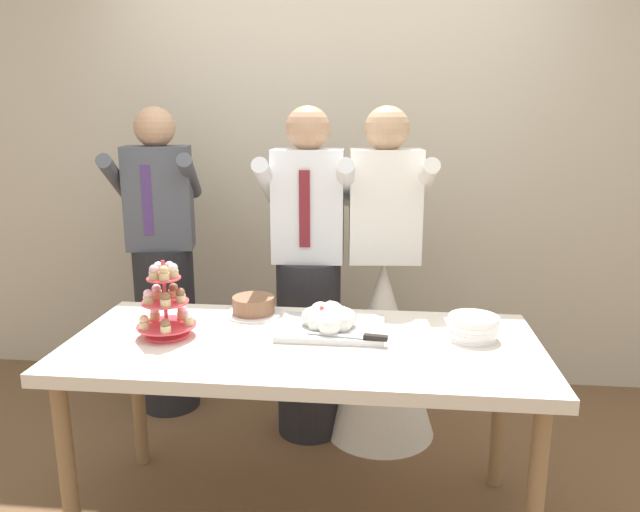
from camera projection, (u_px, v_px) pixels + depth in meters
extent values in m
cube|color=beige|center=(335.00, 143.00, 3.53)|extent=(5.20, 0.10, 2.90)
cube|color=silver|center=(303.00, 347.00, 2.29)|extent=(1.80, 0.80, 0.05)
cylinder|color=olive|center=(67.00, 472.00, 2.16)|extent=(0.06, 0.06, 0.72)
cylinder|color=olive|center=(535.00, 502.00, 1.99)|extent=(0.06, 0.06, 0.72)
cylinder|color=olive|center=(138.00, 392.00, 2.78)|extent=(0.06, 0.06, 0.72)
cylinder|color=olive|center=(499.00, 410.00, 2.61)|extent=(0.06, 0.06, 0.72)
cylinder|color=#D83F4C|center=(167.00, 335.00, 2.34)|extent=(0.17, 0.17, 0.01)
cylinder|color=#D83F4C|center=(165.00, 299.00, 2.30)|extent=(0.01, 0.01, 0.31)
cylinder|color=#D83F4C|center=(167.00, 325.00, 2.33)|extent=(0.23, 0.23, 0.01)
cylinder|color=#D1B784|center=(189.00, 321.00, 2.32)|extent=(0.04, 0.04, 0.03)
sphere|color=white|center=(189.00, 315.00, 2.32)|extent=(0.04, 0.04, 0.04)
cylinder|color=#D1B784|center=(182.00, 315.00, 2.39)|extent=(0.04, 0.04, 0.03)
sphere|color=#EAB7C6|center=(182.00, 309.00, 2.39)|extent=(0.04, 0.04, 0.04)
cylinder|color=#D1B784|center=(155.00, 316.00, 2.38)|extent=(0.04, 0.04, 0.03)
sphere|color=white|center=(155.00, 310.00, 2.38)|extent=(0.04, 0.04, 0.04)
cylinder|color=#D1B784|center=(144.00, 325.00, 2.28)|extent=(0.04, 0.04, 0.03)
sphere|color=#D6B27A|center=(144.00, 319.00, 2.27)|extent=(0.04, 0.04, 0.04)
cylinder|color=#D1B784|center=(166.00, 329.00, 2.24)|extent=(0.04, 0.04, 0.03)
sphere|color=brown|center=(165.00, 323.00, 2.23)|extent=(0.04, 0.04, 0.04)
cylinder|color=#D83F4C|center=(165.00, 302.00, 2.30)|extent=(0.18, 0.18, 0.01)
cylinder|color=#D1B784|center=(181.00, 298.00, 2.29)|extent=(0.04, 0.04, 0.03)
sphere|color=brown|center=(180.00, 292.00, 2.29)|extent=(0.04, 0.04, 0.04)
cylinder|color=#D1B784|center=(174.00, 293.00, 2.36)|extent=(0.04, 0.04, 0.03)
sphere|color=brown|center=(173.00, 287.00, 2.35)|extent=(0.04, 0.04, 0.04)
cylinder|color=#D1B784|center=(157.00, 294.00, 2.34)|extent=(0.04, 0.04, 0.03)
sphere|color=#EAB7C6|center=(156.00, 289.00, 2.34)|extent=(0.04, 0.04, 0.04)
cylinder|color=#D1B784|center=(149.00, 300.00, 2.27)|extent=(0.04, 0.04, 0.03)
sphere|color=#EAB7C6|center=(148.00, 294.00, 2.27)|extent=(0.04, 0.04, 0.04)
cylinder|color=#D1B784|center=(166.00, 303.00, 2.24)|extent=(0.04, 0.04, 0.03)
sphere|color=brown|center=(165.00, 296.00, 2.24)|extent=(0.04, 0.04, 0.04)
cylinder|color=#D83F4C|center=(164.00, 278.00, 2.28)|extent=(0.13, 0.13, 0.01)
cylinder|color=#D1B784|center=(173.00, 274.00, 2.28)|extent=(0.04, 0.04, 0.03)
sphere|color=white|center=(173.00, 268.00, 2.27)|extent=(0.04, 0.04, 0.04)
cylinder|color=#D1B784|center=(170.00, 272.00, 2.31)|extent=(0.04, 0.04, 0.03)
sphere|color=#EAB7C6|center=(169.00, 266.00, 2.31)|extent=(0.04, 0.04, 0.04)
cylinder|color=#D1B784|center=(159.00, 272.00, 2.30)|extent=(0.04, 0.04, 0.03)
sphere|color=white|center=(158.00, 266.00, 2.30)|extent=(0.04, 0.04, 0.04)
cylinder|color=#D1B784|center=(154.00, 276.00, 2.26)|extent=(0.04, 0.04, 0.03)
sphere|color=#EAB7C6|center=(154.00, 269.00, 2.25)|extent=(0.04, 0.04, 0.04)
cylinder|color=#D1B784|center=(164.00, 276.00, 2.24)|extent=(0.04, 0.04, 0.03)
sphere|color=#D6B27A|center=(164.00, 270.00, 2.24)|extent=(0.04, 0.04, 0.04)
cube|color=silver|center=(331.00, 328.00, 2.39)|extent=(0.42, 0.31, 0.02)
sphere|color=white|center=(345.00, 319.00, 2.37)|extent=(0.09, 0.09, 0.09)
sphere|color=white|center=(341.00, 316.00, 2.41)|extent=(0.08, 0.08, 0.08)
sphere|color=white|center=(332.00, 316.00, 2.42)|extent=(0.07, 0.07, 0.07)
sphere|color=white|center=(321.00, 313.00, 2.43)|extent=(0.10, 0.10, 0.10)
sphere|color=white|center=(312.00, 317.00, 2.39)|extent=(0.09, 0.09, 0.09)
sphere|color=white|center=(317.00, 323.00, 2.33)|extent=(0.07, 0.07, 0.07)
sphere|color=white|center=(330.00, 325.00, 2.30)|extent=(0.09, 0.09, 0.09)
sphere|color=white|center=(341.00, 322.00, 2.33)|extent=(0.09, 0.09, 0.09)
sphere|color=white|center=(331.00, 315.00, 2.37)|extent=(0.11, 0.11, 0.11)
sphere|color=#DB474C|center=(332.00, 306.00, 2.36)|extent=(0.02, 0.02, 0.02)
sphere|color=#B21923|center=(330.00, 302.00, 2.42)|extent=(0.02, 0.02, 0.02)
sphere|color=#DB474C|center=(322.00, 308.00, 2.31)|extent=(0.02, 0.02, 0.02)
sphere|color=#B21923|center=(329.00, 305.00, 2.37)|extent=(0.02, 0.02, 0.02)
cube|color=silver|center=(337.00, 335.00, 2.27)|extent=(0.23, 0.06, 0.00)
cube|color=black|center=(376.00, 337.00, 2.23)|extent=(0.09, 0.04, 0.02)
cylinder|color=white|center=(471.00, 337.00, 2.31)|extent=(0.19, 0.19, 0.01)
cylinder|color=white|center=(471.00, 334.00, 2.32)|extent=(0.19, 0.19, 0.01)
cylinder|color=white|center=(472.00, 331.00, 2.31)|extent=(0.19, 0.19, 0.01)
cylinder|color=white|center=(473.00, 328.00, 2.31)|extent=(0.19, 0.19, 0.01)
cylinder|color=white|center=(473.00, 325.00, 2.31)|extent=(0.19, 0.19, 0.01)
cylinder|color=white|center=(473.00, 323.00, 2.30)|extent=(0.19, 0.19, 0.01)
cylinder|color=white|center=(473.00, 320.00, 2.30)|extent=(0.19, 0.19, 0.01)
cylinder|color=white|center=(474.00, 317.00, 2.30)|extent=(0.19, 0.19, 0.01)
cylinder|color=white|center=(254.00, 314.00, 2.58)|extent=(0.24, 0.24, 0.01)
cylinder|color=brown|center=(254.00, 305.00, 2.57)|extent=(0.18, 0.18, 0.07)
cylinder|color=#232328|center=(309.00, 348.00, 3.04)|extent=(0.32, 0.32, 0.92)
cube|color=white|center=(308.00, 206.00, 2.87)|extent=(0.35, 0.21, 0.54)
sphere|color=tan|center=(308.00, 128.00, 2.79)|extent=(0.21, 0.21, 0.21)
cylinder|color=white|center=(268.00, 183.00, 2.86)|extent=(0.09, 0.49, 0.28)
cylinder|color=white|center=(347.00, 184.00, 2.84)|extent=(0.09, 0.49, 0.28)
cube|color=maroon|center=(305.00, 209.00, 2.77)|extent=(0.05, 0.01, 0.36)
cone|color=white|center=(381.00, 348.00, 3.04)|extent=(0.56, 0.56, 0.92)
cube|color=white|center=(385.00, 206.00, 2.87)|extent=(0.35, 0.23, 0.54)
sphere|color=tan|center=(387.00, 129.00, 2.78)|extent=(0.21, 0.21, 0.21)
cylinder|color=white|center=(344.00, 183.00, 2.85)|extent=(0.11, 0.49, 0.28)
cylinder|color=white|center=(424.00, 184.00, 2.84)|extent=(0.11, 0.49, 0.28)
cylinder|color=#232328|center=(167.00, 329.00, 3.31)|extent=(0.32, 0.32, 0.92)
cube|color=#4C515B|center=(159.00, 198.00, 3.14)|extent=(0.37, 0.27, 0.54)
sphere|color=tan|center=(154.00, 127.00, 3.06)|extent=(0.21, 0.21, 0.21)
cylinder|color=#4C515B|center=(116.00, 178.00, 3.10)|extent=(0.18, 0.49, 0.28)
cylinder|color=#4C515B|center=(190.00, 177.00, 3.14)|extent=(0.18, 0.49, 0.28)
cube|color=#4C3372|center=(147.00, 201.00, 3.05)|extent=(0.05, 0.02, 0.36)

